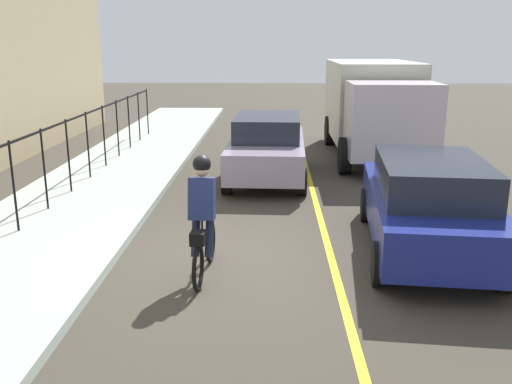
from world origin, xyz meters
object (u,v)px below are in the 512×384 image
box_truck_background (374,104)px  cyclist_lead (203,218)px  patrol_sedan (428,203)px  parked_sedan_rear (267,146)px

box_truck_background → cyclist_lead: bearing=-23.0°
patrol_sedan → box_truck_background: (8.16, -0.53, 0.73)m
cyclist_lead → box_truck_background: size_ratio=0.27×
cyclist_lead → patrol_sedan: size_ratio=0.40×
patrol_sedan → parked_sedan_rear: (5.07, 2.64, 0.00)m
cyclist_lead → patrol_sedan: cyclist_lead is taller
patrol_sedan → parked_sedan_rear: 5.72m
cyclist_lead → box_truck_background: bearing=-20.2°
cyclist_lead → patrol_sedan: 3.70m
cyclist_lead → parked_sedan_rear: size_ratio=0.41×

